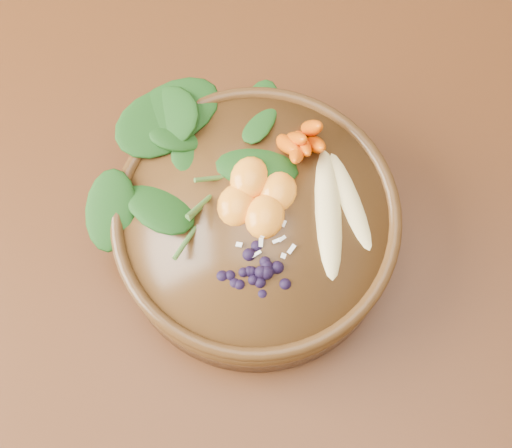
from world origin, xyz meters
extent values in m
plane|color=#381E0F|center=(0.00, 0.00, 0.00)|extent=(4.00, 4.00, 0.00)
cube|color=#48220B|center=(0.00, 0.00, 0.73)|extent=(1.60, 0.90, 0.04)
cylinder|color=#503114|center=(-0.16, -0.01, 0.78)|extent=(0.31, 0.31, 0.07)
ellipsoid|color=#E0CC84|center=(-0.09, 0.02, 0.83)|extent=(0.09, 0.12, 0.02)
ellipsoid|color=#E0CC84|center=(-0.10, 0.01, 0.83)|extent=(0.06, 0.13, 0.02)
camera|label=1|loc=(-0.12, -0.22, 1.39)|focal=50.00mm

